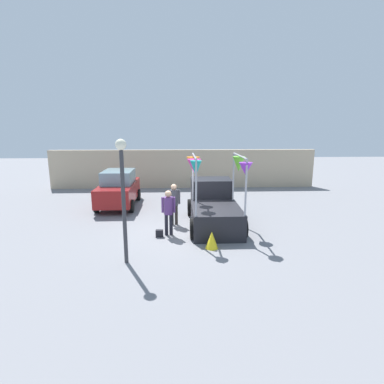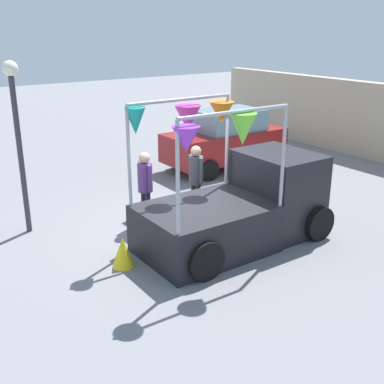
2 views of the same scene
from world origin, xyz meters
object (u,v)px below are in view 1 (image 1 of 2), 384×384
street_lamp (123,184)px  parked_car (119,188)px  vendor_truck (213,204)px  handbag (159,233)px  person_vendor (174,200)px  person_customer (168,208)px  folded_kite_bundle_sunflower (212,240)px

street_lamp → parked_car: bearing=102.5°
vendor_truck → handbag: bearing=-145.0°
street_lamp → person_vendor: bearing=68.6°
person_vendor → handbag: person_vendor is taller
person_customer → street_lamp: bearing=-117.5°
parked_car → person_vendor: bearing=-47.8°
handbag → folded_kite_bundle_sunflower: bearing=-32.2°
street_lamp → person_customer: bearing=62.5°
folded_kite_bundle_sunflower → handbag: bearing=147.8°
parked_car → person_customer: size_ratio=2.28×
person_customer → street_lamp: (-1.23, -2.36, 1.40)m
person_vendor → street_lamp: street_lamp is taller
person_customer → person_vendor: bearing=81.5°
vendor_truck → street_lamp: bearing=-129.8°
vendor_truck → person_customer: size_ratio=2.31×
handbag → street_lamp: street_lamp is taller
handbag → vendor_truck: bearing=35.0°
person_customer → street_lamp: size_ratio=0.47×
parked_car → person_vendor: size_ratio=2.27×
person_customer → folded_kite_bundle_sunflower: bearing=-42.2°
street_lamp → vendor_truck: bearing=50.2°
person_customer → handbag: bearing=-150.3°
parked_car → person_customer: (2.76, -4.53, 0.12)m
parked_car → person_customer: 5.31m
person_customer → person_vendor: 1.29m
handbag → folded_kite_bundle_sunflower: folded_kite_bundle_sunflower is taller
vendor_truck → person_vendor: 1.68m
person_vendor → handbag: (-0.54, -1.48, -0.93)m
vendor_truck → folded_kite_bundle_sunflower: (-0.34, -2.72, -0.57)m
vendor_truck → street_lamp: 5.08m
person_vendor → handbag: size_ratio=6.30×
parked_car → person_vendor: parked_car is taller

